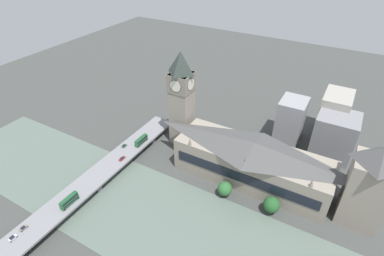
% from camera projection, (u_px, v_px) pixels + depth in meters
% --- Properties ---
extents(ground_plane, '(600.00, 600.00, 0.00)m').
position_uv_depth(ground_plane, '(226.00, 191.00, 177.82)').
color(ground_plane, '#424442').
extents(river_water, '(62.02, 360.00, 0.30)m').
position_uv_depth(river_water, '(196.00, 238.00, 151.14)').
color(river_water, slate).
rests_on(river_water, ground_plane).
extents(parliament_hall, '(29.49, 92.42, 27.70)m').
position_uv_depth(parliament_hall, '(252.00, 161.00, 179.39)').
color(parliament_hall, gray).
rests_on(parliament_hall, ground_plane).
extents(clock_tower, '(14.73, 14.73, 67.58)m').
position_uv_depth(clock_tower, '(182.00, 96.00, 199.40)').
color(clock_tower, gray).
rests_on(clock_tower, ground_plane).
extents(victoria_tower, '(19.74, 19.74, 51.32)m').
position_uv_depth(victoria_tower, '(369.00, 185.00, 149.37)').
color(victoria_tower, gray).
rests_on(victoria_tower, ground_plane).
extents(road_bridge, '(156.04, 16.18, 5.78)m').
position_uv_depth(road_bridge, '(91.00, 182.00, 177.82)').
color(road_bridge, slate).
rests_on(road_bridge, ground_plane).
extents(double_decker_bus_lead, '(11.36, 2.66, 4.74)m').
position_uv_depth(double_decker_bus_lead, '(141.00, 140.00, 205.94)').
color(double_decker_bus_lead, '#235B33').
rests_on(double_decker_bus_lead, road_bridge).
extents(double_decker_bus_mid, '(11.16, 2.48, 5.05)m').
position_uv_depth(double_decker_bus_mid, '(69.00, 200.00, 160.81)').
color(double_decker_bus_mid, '#235B33').
rests_on(double_decker_bus_mid, road_bridge).
extents(car_northbound_lead, '(3.87, 1.87, 1.31)m').
position_uv_depth(car_northbound_lead, '(124.00, 146.00, 203.90)').
color(car_northbound_lead, '#2D5638').
rests_on(car_northbound_lead, road_bridge).
extents(car_northbound_mid, '(4.12, 1.83, 1.29)m').
position_uv_depth(car_northbound_mid, '(23.00, 228.00, 148.67)').
color(car_northbound_mid, slate).
rests_on(car_northbound_mid, road_bridge).
extents(car_southbound_lead, '(4.76, 1.82, 1.24)m').
position_uv_depth(car_southbound_lead, '(122.00, 158.00, 192.87)').
color(car_southbound_lead, maroon).
rests_on(car_southbound_lead, road_bridge).
extents(car_southbound_mid, '(4.14, 1.90, 1.42)m').
position_uv_depth(car_southbound_mid, '(12.00, 238.00, 143.89)').
color(car_southbound_mid, silver).
rests_on(car_southbound_mid, road_bridge).
extents(city_block_west, '(21.55, 17.53, 31.36)m').
position_uv_depth(city_block_west, '(290.00, 120.00, 213.92)').
color(city_block_west, '#939399').
rests_on(city_block_west, ground_plane).
extents(city_block_center, '(27.86, 18.31, 35.22)m').
position_uv_depth(city_block_center, '(333.00, 116.00, 214.17)').
color(city_block_center, '#A39E93').
rests_on(city_block_center, ground_plane).
extents(city_block_east, '(24.86, 25.59, 29.96)m').
position_uv_depth(city_block_east, '(334.00, 135.00, 199.47)').
color(city_block_east, gray).
rests_on(city_block_east, ground_plane).
extents(tree_embankment_near, '(8.45, 8.45, 9.93)m').
position_uv_depth(tree_embankment_near, '(225.00, 189.00, 171.82)').
color(tree_embankment_near, brown).
rests_on(tree_embankment_near, ground_plane).
extents(tree_embankment_mid, '(9.01, 9.01, 10.67)m').
position_uv_depth(tree_embankment_mid, '(272.00, 205.00, 161.43)').
color(tree_embankment_mid, brown).
rests_on(tree_embankment_mid, ground_plane).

